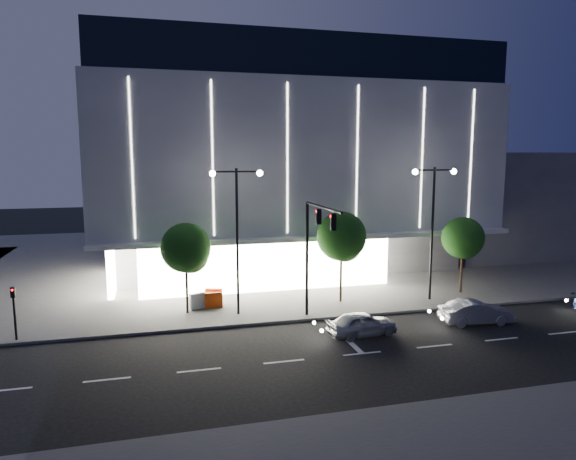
# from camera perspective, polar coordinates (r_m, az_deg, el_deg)

# --- Properties ---
(ground) EXTENTS (160.00, 160.00, 0.00)m
(ground) POSITION_cam_1_polar(r_m,az_deg,el_deg) (27.08, 2.97, -12.80)
(ground) COLOR black
(ground) RESTS_ON ground
(sidewalk_museum) EXTENTS (70.00, 40.00, 0.15)m
(sidewalk_museum) POSITION_cam_1_polar(r_m,az_deg,el_deg) (50.65, 0.23, -2.73)
(sidewalk_museum) COLOR #474747
(sidewalk_museum) RESTS_ON ground
(museum) EXTENTS (30.00, 25.80, 18.00)m
(museum) POSITION_cam_1_polar(r_m,az_deg,el_deg) (47.60, -1.61, 7.71)
(museum) COLOR #4C4C51
(museum) RESTS_ON ground
(annex_building) EXTENTS (16.00, 20.00, 10.00)m
(annex_building) POSITION_cam_1_polar(r_m,az_deg,el_deg) (58.88, 20.45, 3.13)
(annex_building) COLOR #4C4C51
(annex_building) RESTS_ON ground
(traffic_mast) EXTENTS (0.33, 5.89, 7.07)m
(traffic_mast) POSITION_cam_1_polar(r_m,az_deg,el_deg) (29.14, 2.95, -1.03)
(traffic_mast) COLOR black
(traffic_mast) RESTS_ON ground
(street_lamp_west) EXTENTS (3.16, 0.36, 9.00)m
(street_lamp_west) POSITION_cam_1_polar(r_m,az_deg,el_deg) (30.68, -5.68, 1.16)
(street_lamp_west) COLOR black
(street_lamp_west) RESTS_ON ground
(street_lamp_east) EXTENTS (3.16, 0.36, 9.00)m
(street_lamp_east) POSITION_cam_1_polar(r_m,az_deg,el_deg) (35.08, 15.80, 1.78)
(street_lamp_east) COLOR black
(street_lamp_east) RESTS_ON ground
(ped_signal_far) EXTENTS (0.22, 0.24, 3.00)m
(ped_signal_far) POSITION_cam_1_polar(r_m,az_deg,el_deg) (30.54, -28.14, -7.61)
(ped_signal_far) COLOR black
(ped_signal_far) RESTS_ON ground
(tree_left) EXTENTS (3.02, 3.02, 5.72)m
(tree_left) POSITION_cam_1_polar(r_m,az_deg,el_deg) (31.67, -11.25, -2.26)
(tree_left) COLOR black
(tree_left) RESTS_ON ground
(tree_mid) EXTENTS (3.25, 3.25, 6.15)m
(tree_mid) POSITION_cam_1_polar(r_m,az_deg,el_deg) (33.66, 5.99, -1.01)
(tree_mid) COLOR black
(tree_mid) RESTS_ON ground
(tree_right) EXTENTS (2.91, 2.91, 5.51)m
(tree_right) POSITION_cam_1_polar(r_m,az_deg,el_deg) (37.80, 18.87, -1.08)
(tree_right) COLOR black
(tree_right) RESTS_ON ground
(car_lead) EXTENTS (4.02, 1.96, 1.32)m
(car_lead) POSITION_cam_1_polar(r_m,az_deg,el_deg) (28.66, 8.24, -10.27)
(car_lead) COLOR #A6A9AD
(car_lead) RESTS_ON ground
(car_second) EXTENTS (4.29, 1.82, 1.38)m
(car_second) POSITION_cam_1_polar(r_m,az_deg,el_deg) (32.20, 20.16, -8.57)
(car_second) COLOR #B5B8BE
(car_second) RESTS_ON ground
(barrier_a) EXTENTS (1.11, 0.29, 1.00)m
(barrier_a) POSITION_cam_1_polar(r_m,az_deg,el_deg) (33.13, -8.24, -7.73)
(barrier_a) COLOR #D1410B
(barrier_a) RESTS_ON sidewalk_museum
(barrier_b) EXTENTS (1.11, 0.64, 1.00)m
(barrier_b) POSITION_cam_1_polar(r_m,az_deg,el_deg) (33.14, -9.97, -7.77)
(barrier_b) COLOR silver
(barrier_b) RESTS_ON sidewalk_museum
(barrier_c) EXTENTS (1.12, 0.61, 1.00)m
(barrier_c) POSITION_cam_1_polar(r_m,az_deg,el_deg) (34.04, -8.25, -7.29)
(barrier_c) COLOR #F03C0D
(barrier_c) RESTS_ON sidewalk_museum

